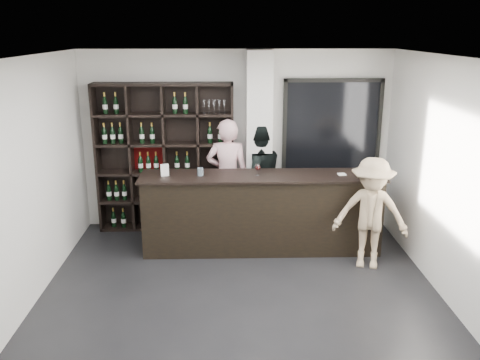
{
  "coord_description": "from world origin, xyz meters",
  "views": [
    {
      "loc": [
        -0.15,
        -5.4,
        3.19
      ],
      "look_at": [
        0.02,
        1.1,
        1.26
      ],
      "focal_mm": 38.0,
      "sensor_mm": 36.0,
      "label": 1
    }
  ],
  "objects_px": {
    "wine_shelf": "(165,158)",
    "taster_pink": "(227,176)",
    "customer": "(371,214)",
    "taster_black": "(258,178)",
    "tasting_counter": "(262,213)"
  },
  "relations": [
    {
      "from": "tasting_counter",
      "to": "taster_pink",
      "type": "relative_size",
      "value": 1.9
    },
    {
      "from": "tasting_counter",
      "to": "taster_black",
      "type": "relative_size",
      "value": 1.98
    },
    {
      "from": "wine_shelf",
      "to": "taster_black",
      "type": "relative_size",
      "value": 1.34
    },
    {
      "from": "tasting_counter",
      "to": "customer",
      "type": "distance_m",
      "value": 1.58
    },
    {
      "from": "wine_shelf",
      "to": "tasting_counter",
      "type": "relative_size",
      "value": 0.68
    },
    {
      "from": "taster_pink",
      "to": "taster_black",
      "type": "xyz_separation_m",
      "value": [
        0.49,
        0.0,
        -0.04
      ]
    },
    {
      "from": "tasting_counter",
      "to": "customer",
      "type": "xyz_separation_m",
      "value": [
        1.45,
        -0.61,
        0.2
      ]
    },
    {
      "from": "customer",
      "to": "tasting_counter",
      "type": "bearing_deg",
      "value": 173.44
    },
    {
      "from": "taster_pink",
      "to": "customer",
      "type": "xyz_separation_m",
      "value": [
        1.95,
        -1.35,
        -0.15
      ]
    },
    {
      "from": "wine_shelf",
      "to": "taster_pink",
      "type": "height_order",
      "value": "wine_shelf"
    },
    {
      "from": "wine_shelf",
      "to": "taster_pink",
      "type": "xyz_separation_m",
      "value": [
        1.0,
        -0.17,
        -0.27
      ]
    },
    {
      "from": "taster_black",
      "to": "customer",
      "type": "relative_size",
      "value": 1.15
    },
    {
      "from": "tasting_counter",
      "to": "wine_shelf",
      "type": "bearing_deg",
      "value": 148.79
    },
    {
      "from": "customer",
      "to": "taster_black",
      "type": "bearing_deg",
      "value": 153.42
    },
    {
      "from": "taster_pink",
      "to": "wine_shelf",
      "type": "bearing_deg",
      "value": -4.2
    }
  ]
}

